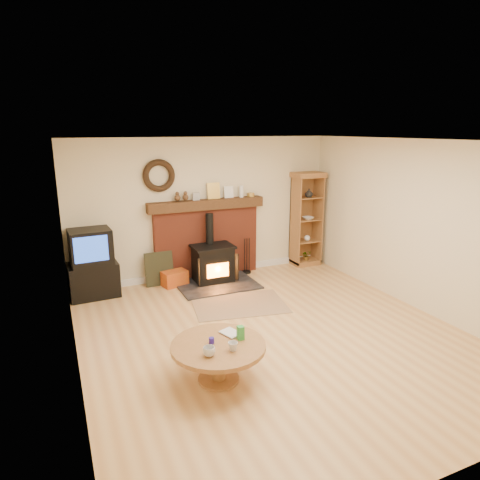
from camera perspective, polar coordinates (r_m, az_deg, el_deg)
name	(u,v)px	position (r m, az deg, el deg)	size (l,w,h in m)	color
ground	(273,335)	(6.03, 4.45, -12.49)	(5.50, 5.50, 0.00)	tan
room_shell	(271,211)	(5.54, 4.18, 3.90)	(5.02, 5.52, 2.61)	beige
chimney_breast	(207,235)	(8.05, -4.43, 0.65)	(2.20, 0.22, 1.78)	maroon
wood_stove	(214,265)	(7.81, -3.54, -3.34)	(1.40, 1.00, 1.26)	black
area_rug	(239,304)	(6.94, -0.10, -8.60)	(1.45, 1.00, 0.01)	brown
tv_unit	(92,265)	(7.52, -19.10, -3.14)	(0.81, 0.60, 1.15)	black
curio_cabinet	(306,219)	(8.82, 8.77, 2.78)	(0.61, 0.44, 1.90)	brown
firelog_box	(175,278)	(7.79, -8.70, -5.08)	(0.43, 0.27, 0.27)	orange
leaning_painting	(159,269)	(7.82, -10.71, -3.78)	(0.51, 0.03, 0.61)	black
fire_tools	(247,266)	(8.36, 0.92, -3.55)	(0.16, 0.16, 0.70)	black
coffee_table	(219,351)	(4.88, -2.87, -14.57)	(1.06, 1.06, 0.61)	brown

